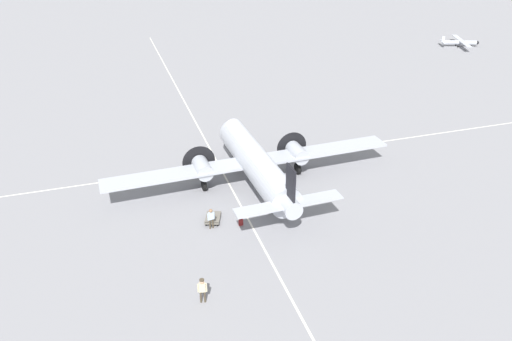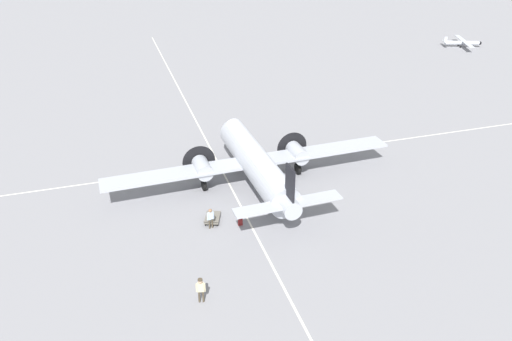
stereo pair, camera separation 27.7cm
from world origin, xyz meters
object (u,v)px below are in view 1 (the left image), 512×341
passenger_boarding (211,217)px  baggage_cart (213,218)px  crew_foreground (202,288)px  light_aircraft_distant (461,42)px  suitcase_near_door (241,222)px  airliner_main (254,160)px

passenger_boarding → baggage_cart: 1.30m
crew_foreground → light_aircraft_distant: 76.01m
suitcase_near_door → light_aircraft_distant: size_ratio=0.07×
suitcase_near_door → baggage_cart: 2.37m
passenger_boarding → suitcase_near_door: size_ratio=2.81×
suitcase_near_door → light_aircraft_distant: bearing=-141.6°
suitcase_near_door → baggage_cart: size_ratio=0.29×
baggage_cart → passenger_boarding: bearing=-179.4°
passenger_boarding → suitcase_near_door: passenger_boarding is taller
light_aircraft_distant → passenger_boarding: bearing=-122.5°
crew_foreground → light_aircraft_distant: bearing=53.1°
suitcase_near_door → baggage_cart: bearing=-32.8°
light_aircraft_distant → baggage_cart: bearing=-123.0°
airliner_main → baggage_cart: 7.15m
crew_foreground → suitcase_near_door: size_ratio=2.96×
passenger_boarding → baggage_cart: size_ratio=0.81×
airliner_main → light_aircraft_distant: airliner_main is taller
airliner_main → crew_foreground: (7.73, 13.49, -1.37)m
passenger_boarding → light_aircraft_distant: passenger_boarding is taller
suitcase_near_door → light_aircraft_distant: (-52.89, -41.94, 0.47)m
light_aircraft_distant → suitcase_near_door: bearing=-121.1°
crew_foreground → baggage_cart: size_ratio=0.86×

